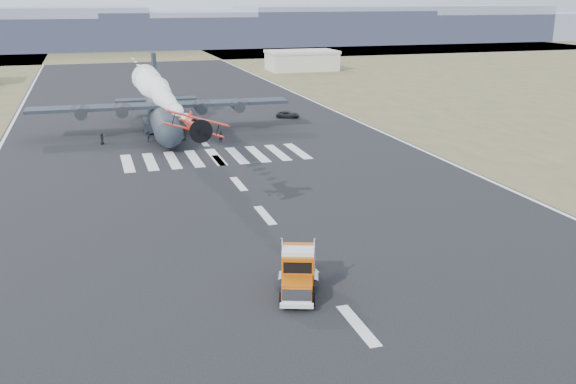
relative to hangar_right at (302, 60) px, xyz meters
name	(u,v)px	position (x,y,z in m)	size (l,w,h in m)	color
ground	(358,325)	(-46.00, -150.00, -3.01)	(500.00, 500.00, 0.00)	black
scrub_far	(128,53)	(-46.00, 80.00, -3.01)	(500.00, 80.00, 0.00)	brown
runway_markings	(203,142)	(-46.00, -90.00, -3.00)	(60.00, 260.00, 0.01)	silver
ridge_seg_d	(122,32)	(-46.00, 110.00, 3.49)	(150.00, 50.00, 13.00)	gray
ridge_seg_e	(266,28)	(19.00, 110.00, 4.49)	(150.00, 50.00, 15.00)	gray
ridge_seg_f	(393,24)	(84.00, 110.00, 5.49)	(150.00, 50.00, 17.00)	gray
ridge_seg_g	(506,26)	(149.00, 110.00, 3.49)	(150.00, 50.00, 13.00)	gray
hangar_right	(302,60)	(0.00, 0.00, 0.00)	(20.50, 12.50, 5.90)	#B6B3A2
semi_truck	(298,271)	(-48.27, -143.74, -1.32)	(4.56, 7.77, 3.44)	black
aerobatic_biplane	(195,126)	(-52.85, -126.16, 6.73)	(5.97, 5.55, 3.24)	red
smoke_trail	(152,84)	(-53.89, -97.06, 7.00)	(3.90, 35.84, 3.90)	white
transport_aircraft	(161,113)	(-51.07, -79.69, 0.08)	(41.41, 34.11, 11.97)	#1C242B
support_vehicle	(288,115)	(-27.50, -74.24, -2.41)	(1.98, 4.30, 1.20)	black
crew_a	(221,137)	(-43.37, -90.64, -2.18)	(0.61, 0.50, 1.66)	black
crew_b	(167,140)	(-51.50, -90.61, -2.23)	(0.76, 0.47, 1.56)	black
crew_c	(148,136)	(-54.11, -87.42, -2.11)	(1.17, 0.54, 1.80)	black
crew_d	(158,138)	(-52.68, -88.69, -2.20)	(0.95, 0.49, 1.62)	black
crew_e	(102,139)	(-60.89, -87.03, -2.13)	(0.86, 0.53, 1.76)	black
crew_f	(183,135)	(-48.71, -88.12, -2.07)	(1.75, 0.57, 1.88)	black
crew_g	(184,132)	(-48.31, -85.71, -2.20)	(0.59, 0.49, 1.62)	black
crew_h	(170,135)	(-50.70, -87.49, -2.12)	(0.86, 0.53, 1.77)	black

